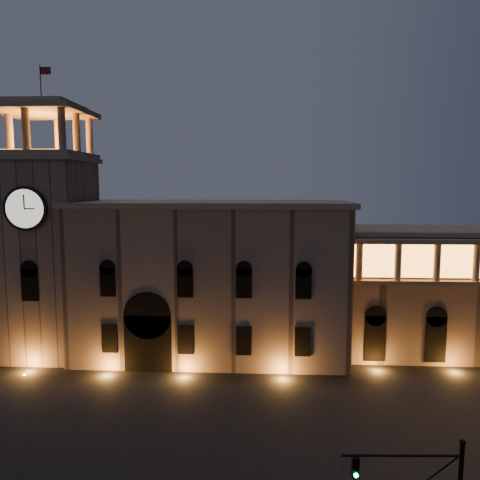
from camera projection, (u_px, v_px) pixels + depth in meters
The scene contains 3 objects.
ground at pixel (205, 464), 32.62m from camera, with size 160.00×160.00×0.00m, color black.
government_building at pixel (211, 279), 53.49m from camera, with size 30.80×12.80×17.60m.
clock_tower at pixel (48, 246), 53.08m from camera, with size 9.80×9.80×32.40m.
Camera 1 is at (4.04, -30.46, 19.26)m, focal length 35.00 mm.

